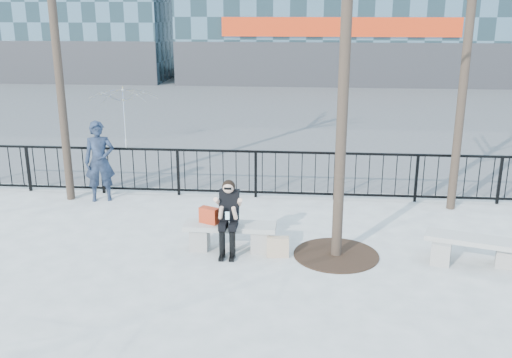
# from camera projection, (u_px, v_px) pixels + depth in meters

# --- Properties ---
(ground) EXTENTS (120.00, 120.00, 0.00)m
(ground) POSITION_uv_depth(u_px,v_px,m) (230.00, 249.00, 10.32)
(ground) COLOR gray
(ground) RESTS_ON ground
(street_surface) EXTENTS (60.00, 23.00, 0.01)m
(street_surface) POSITION_uv_depth(u_px,v_px,m) (276.00, 109.00, 24.62)
(street_surface) COLOR #474747
(street_surface) RESTS_ON ground
(railing) EXTENTS (14.00, 0.06, 1.10)m
(railing) POSITION_uv_depth(u_px,v_px,m) (247.00, 174.00, 13.02)
(railing) COLOR black
(railing) RESTS_ON ground
(tree_grate) EXTENTS (1.50, 1.50, 0.02)m
(tree_grate) POSITION_uv_depth(u_px,v_px,m) (336.00, 255.00, 10.06)
(tree_grate) COLOR black
(tree_grate) RESTS_ON ground
(bench_main) EXTENTS (1.65, 0.46, 0.49)m
(bench_main) POSITION_uv_depth(u_px,v_px,m) (230.00, 234.00, 10.23)
(bench_main) COLOR gray
(bench_main) RESTS_ON ground
(bench_second) EXTENTS (1.61, 0.45, 0.48)m
(bench_second) POSITION_uv_depth(u_px,v_px,m) (474.00, 248.00, 9.65)
(bench_second) COLOR gray
(bench_second) RESTS_ON ground
(seated_woman) EXTENTS (0.50, 0.64, 1.34)m
(seated_woman) POSITION_uv_depth(u_px,v_px,m) (228.00, 218.00, 9.97)
(seated_woman) COLOR black
(seated_woman) RESTS_ON ground
(handbag) EXTENTS (0.39, 0.30, 0.29)m
(handbag) POSITION_uv_depth(u_px,v_px,m) (209.00, 215.00, 10.19)
(handbag) COLOR #B03015
(handbag) RESTS_ON bench_main
(shopping_bag) EXTENTS (0.40, 0.17, 0.37)m
(shopping_bag) POSITION_uv_depth(u_px,v_px,m) (278.00, 247.00, 9.97)
(shopping_bag) COLOR beige
(shopping_bag) RESTS_ON ground
(standing_man) EXTENTS (0.76, 0.62, 1.82)m
(standing_man) POSITION_uv_depth(u_px,v_px,m) (100.00, 161.00, 12.70)
(standing_man) COLOR black
(standing_man) RESTS_ON ground
(vendor_umbrella) EXTENTS (2.82, 2.84, 1.94)m
(vendor_umbrella) POSITION_uv_depth(u_px,v_px,m) (125.00, 118.00, 17.26)
(vendor_umbrella) COLOR yellow
(vendor_umbrella) RESTS_ON ground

